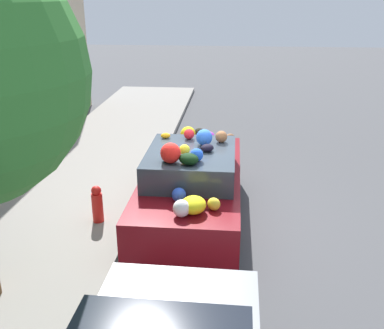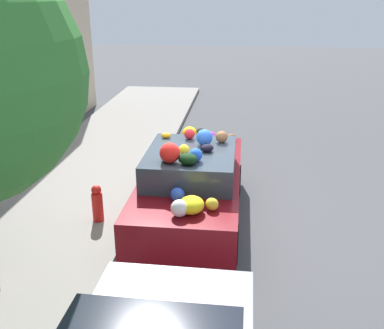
% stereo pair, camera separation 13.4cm
% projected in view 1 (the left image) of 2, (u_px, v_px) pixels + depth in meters
% --- Properties ---
extents(ground_plane, '(60.00, 60.00, 0.00)m').
position_uv_depth(ground_plane, '(195.00, 221.00, 8.55)').
color(ground_plane, '#4C4C4F').
extents(sidewalk_curb, '(24.00, 3.20, 0.14)m').
position_uv_depth(sidewalk_curb, '(57.00, 211.00, 8.76)').
color(sidewalk_curb, gray).
rests_on(sidewalk_curb, ground).
extents(fire_hydrant, '(0.20, 0.20, 0.70)m').
position_uv_depth(fire_hydrant, '(97.00, 204.00, 8.12)').
color(fire_hydrant, red).
rests_on(fire_hydrant, sidewalk_curb).
extents(art_car, '(4.24, 1.79, 1.81)m').
position_uv_depth(art_car, '(192.00, 183.00, 8.25)').
color(art_car, maroon).
rests_on(art_car, ground).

